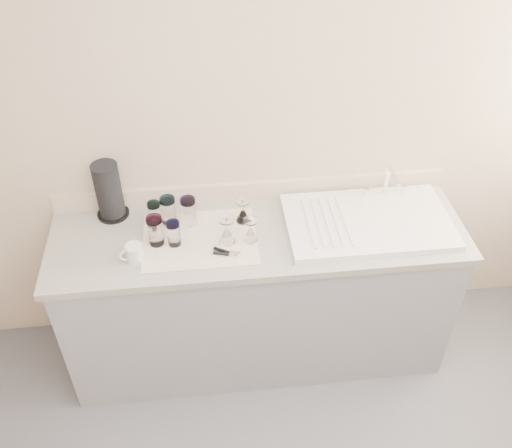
{
  "coord_description": "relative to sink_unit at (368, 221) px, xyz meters",
  "views": [
    {
      "loc": [
        -0.25,
        -0.9,
        2.75
      ],
      "look_at": [
        -0.02,
        1.15,
        1.0
      ],
      "focal_mm": 40.0,
      "sensor_mm": 36.0,
      "label": 1
    }
  ],
  "objects": [
    {
      "name": "sink_unit",
      "position": [
        0.0,
        0.0,
        0.0
      ],
      "size": [
        0.82,
        0.5,
        0.22
      ],
      "color": "white",
      "rests_on": "counter_unit"
    },
    {
      "name": "room_envelope",
      "position": [
        -0.55,
        -1.2,
        0.64
      ],
      "size": [
        3.54,
        3.5,
        2.52
      ],
      "color": "#4F4F54",
      "rests_on": "ground"
    },
    {
      "name": "dish_towel",
      "position": [
        -0.84,
        -0.02,
        -0.02
      ],
      "size": [
        0.55,
        0.42,
        0.01
      ],
      "primitive_type": "cube",
      "color": "white",
      "rests_on": "counter_unit"
    },
    {
      "name": "counter_unit",
      "position": [
        -0.55,
        -0.0,
        -0.47
      ],
      "size": [
        2.06,
        0.62,
        0.9
      ],
      "color": "gray",
      "rests_on": "ground"
    },
    {
      "name": "tumbler_teal",
      "position": [
        -1.06,
        0.11,
        0.05
      ],
      "size": [
        0.07,
        0.07,
        0.13
      ],
      "color": "white",
      "rests_on": "dish_towel"
    },
    {
      "name": "goblet_front_right",
      "position": [
        -0.6,
        -0.06,
        0.03
      ],
      "size": [
        0.07,
        0.07,
        0.12
      ],
      "color": "white",
      "rests_on": "dish_towel"
    },
    {
      "name": "can_opener",
      "position": [
        -0.72,
        -0.15,
        -0.0
      ],
      "size": [
        0.13,
        0.09,
        0.02
      ],
      "color": "silver",
      "rests_on": "dish_towel"
    },
    {
      "name": "goblet_back_right",
      "position": [
        -0.62,
        0.09,
        0.03
      ],
      "size": [
        0.07,
        0.07,
        0.12
      ],
      "color": "white",
      "rests_on": "dish_towel"
    },
    {
      "name": "tumbler_cyan",
      "position": [
        -0.99,
        0.12,
        0.07
      ],
      "size": [
        0.08,
        0.08,
        0.15
      ],
      "color": "white",
      "rests_on": "dish_towel"
    },
    {
      "name": "tumbler_purple",
      "position": [
        -0.89,
        0.1,
        0.07
      ],
      "size": [
        0.08,
        0.08,
        0.15
      ],
      "color": "white",
      "rests_on": "dish_towel"
    },
    {
      "name": "goblet_front_left",
      "position": [
        -0.71,
        -0.06,
        0.04
      ],
      "size": [
        0.08,
        0.08,
        0.14
      ],
      "color": "white",
      "rests_on": "dish_towel"
    },
    {
      "name": "tumbler_magenta",
      "position": [
        -1.05,
        -0.03,
        0.07
      ],
      "size": [
        0.08,
        0.08,
        0.15
      ],
      "color": "white",
      "rests_on": "dish_towel"
    },
    {
      "name": "tumbler_blue",
      "position": [
        -0.96,
        -0.05,
        0.06
      ],
      "size": [
        0.07,
        0.07,
        0.13
      ],
      "color": "white",
      "rests_on": "dish_towel"
    },
    {
      "name": "paper_towel_roll",
      "position": [
        -1.28,
        0.22,
        0.13
      ],
      "size": [
        0.16,
        0.16,
        0.3
      ],
      "color": "black",
      "rests_on": "counter_unit"
    },
    {
      "name": "white_mug",
      "position": [
        -1.15,
        -0.13,
        0.02
      ],
      "size": [
        0.12,
        0.11,
        0.08
      ],
      "color": "silver",
      "rests_on": "counter_unit"
    }
  ]
}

